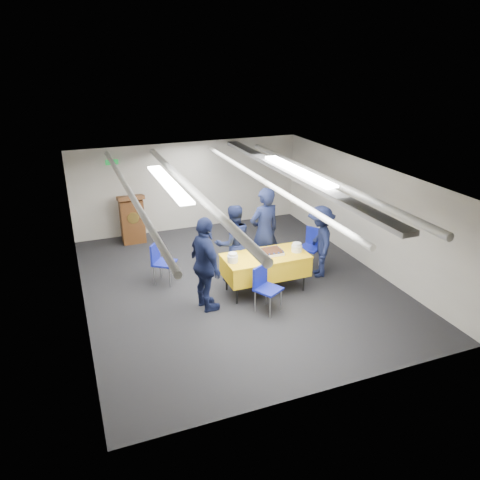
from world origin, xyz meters
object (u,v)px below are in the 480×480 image
Objects in this scene: chair_near at (265,284)px; sailor_b at (233,243)px; sailor_c at (206,265)px; sailor_d at (320,242)px; sailor_a at (264,232)px; podium at (132,218)px; chair_right at (312,243)px; chair_left at (160,259)px; serving_table at (265,265)px; sheet_cake at (270,252)px.

chair_near is 1.39m from sailor_b.
sailor_d is at bearing -88.05° from sailor_c.
podium is at bearing -62.29° from sailor_a.
sailor_c is at bearing -60.12° from sailor_d.
chair_right and chair_left have the same top height.
chair_near is 0.57× the size of sailor_d.
serving_table is 2.16m from chair_left.
chair_near is 1.54m from sailor_a.
podium is at bearing 112.19° from chair_near.
sailor_a is at bearing 176.60° from sailor_b.
sailor_a is (2.30, -2.84, 0.35)m from podium.
sailor_c is at bearing 43.52° from sailor_b.
chair_near is 1.00× the size of chair_left.
sailor_b reaches higher than sheet_cake.
chair_near and chair_right have the same top height.
serving_table is 1.37m from sailor_d.
sailor_c is (-0.88, -0.93, 0.08)m from sailor_b.
serving_table is at bearing -60.08° from podium.
sailor_a is (0.58, 1.36, 0.43)m from chair_near.
sailor_b reaches higher than chair_left.
chair_near is at bearing -121.72° from sailor_c.
sailor_b is (-0.69, 0.00, -0.14)m from sailor_a.
sailor_b is 0.91× the size of sailor_c.
serving_table is 1.92× the size of chair_left.
sailor_c reaches higher than sailor_d.
serving_table is 0.93× the size of sailor_c.
sailor_c is (0.56, -1.34, 0.37)m from chair_left.
sailor_d is (1.07, -0.46, -0.19)m from sailor_a.
sailor_c is 1.17× the size of sailor_d.
sheet_cake is 0.84m from sailor_b.
sheet_cake is at bearing 58.63° from chair_near.
sailor_d is at bearing -15.34° from chair_left.
chair_right is at bearing -170.36° from sailor_d.
serving_table is 1.08× the size of sailor_d.
sailor_a is (0.27, 0.68, 0.40)m from serving_table.
chair_right is (3.45, -2.83, -0.08)m from podium.
serving_table is 0.28m from sheet_cake.
chair_left is (0.17, -2.43, -0.08)m from podium.
podium is at bearing 121.60° from sheet_cake.
sailor_c is at bearing -169.45° from serving_table.
sailor_d is (1.76, -0.47, -0.05)m from sailor_b.
sailor_a reaches higher than sailor_c.
sheet_cake is 0.29× the size of sailor_b.
sailor_c is at bearing -168.81° from sheet_cake.
chair_left is at bearing -85.96° from podium.
sheet_cake is at bearing -153.48° from chair_right.
chair_right is 1.00× the size of chair_left.
sailor_d is (-0.09, -0.47, 0.24)m from chair_right.
sailor_b reaches higher than podium.
chair_left is at bearing -22.21° from sailor_a.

